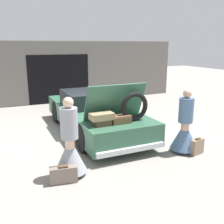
# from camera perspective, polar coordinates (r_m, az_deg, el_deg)

# --- Properties ---
(ground_plane) EXTENTS (40.00, 40.00, 0.00)m
(ground_plane) POSITION_cam_1_polar(r_m,az_deg,el_deg) (8.32, -3.76, -4.06)
(ground_plane) COLOR gray
(garage_wall_back) EXTENTS (12.00, 0.14, 2.80)m
(garage_wall_back) POSITION_cam_1_polar(r_m,az_deg,el_deg) (12.39, -11.54, 8.40)
(garage_wall_back) COLOR slate
(garage_wall_back) RESTS_ON ground_plane
(car) EXTENTS (1.91, 4.88, 1.70)m
(car) POSITION_cam_1_polar(r_m,az_deg,el_deg) (8.15, -3.80, -0.27)
(car) COLOR #336047
(car) RESTS_ON ground_plane
(person_left) EXTENTS (0.67, 0.67, 1.65)m
(person_left) POSITION_cam_1_polar(r_m,az_deg,el_deg) (5.47, -9.11, -7.81)
(person_left) COLOR beige
(person_left) RESTS_ON ground_plane
(person_right) EXTENTS (0.69, 0.69, 1.59)m
(person_right) POSITION_cam_1_polar(r_m,az_deg,el_deg) (6.82, 15.54, -3.85)
(person_right) COLOR tan
(person_right) RESTS_ON ground_plane
(suitcase_beside_left_person) EXTENTS (0.55, 0.26, 0.36)m
(suitcase_beside_left_person) POSITION_cam_1_polar(r_m,az_deg,el_deg) (5.37, -10.50, -13.25)
(suitcase_beside_left_person) COLOR #75665B
(suitcase_beside_left_person) RESTS_ON ground_plane
(suitcase_beside_right_person) EXTENTS (0.41, 0.22, 0.42)m
(suitcase_beside_right_person) POSITION_cam_1_polar(r_m,az_deg,el_deg) (6.85, 18.05, -7.19)
(suitcase_beside_right_person) COLOR #8C7259
(suitcase_beside_right_person) RESTS_ON ground_plane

